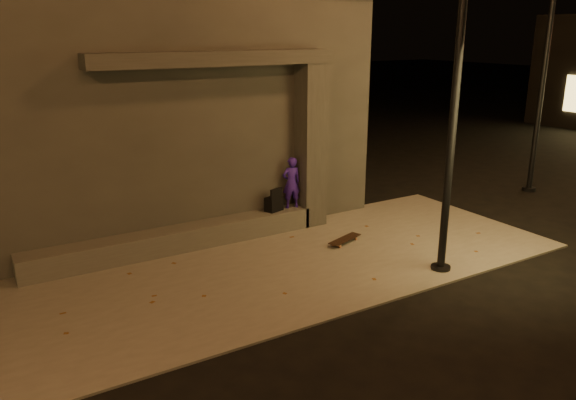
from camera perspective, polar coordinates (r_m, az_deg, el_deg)
ground at (r=9.27m, az=6.22°, el=-10.85°), size 120.00×120.00×0.00m
sidewalk at (r=10.75m, az=-0.25°, el=-6.57°), size 11.00×4.40×0.04m
building at (r=13.69m, az=-13.81°, el=9.28°), size 9.00×5.10×5.22m
ledge at (r=11.55m, az=-11.19°, el=-3.91°), size 6.00×0.55×0.45m
column at (r=12.50m, az=2.32°, el=5.50°), size 0.55×0.55×3.60m
canopy at (r=11.25m, az=-7.40°, el=14.09°), size 5.00×0.70×0.28m
skateboarder at (r=12.41m, az=0.35°, el=1.77°), size 0.46×0.34×1.15m
backpack at (r=12.30m, az=-1.45°, el=-0.28°), size 0.43×0.34×0.53m
skateboard at (r=11.78m, az=5.79°, el=-3.99°), size 0.91×0.50×0.10m
street_lamp_0 at (r=10.04m, az=17.18°, el=16.56°), size 0.36×0.36×7.74m
street_lamp_2 at (r=16.53m, az=25.08°, el=15.83°), size 0.36×0.36×7.88m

